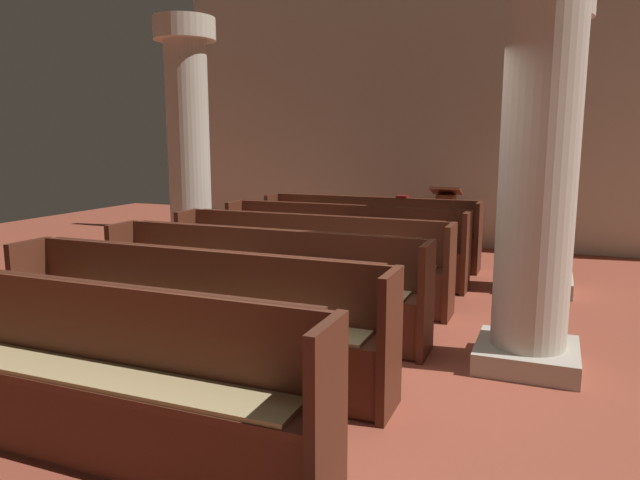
% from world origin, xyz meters
% --- Properties ---
extents(ground_plane, '(19.20, 19.20, 0.00)m').
position_xyz_m(ground_plane, '(0.00, 0.00, 0.00)').
color(ground_plane, '#9E4733').
extents(back_wall, '(10.00, 0.16, 4.50)m').
position_xyz_m(back_wall, '(0.00, 6.08, 2.25)').
color(back_wall, beige).
rests_on(back_wall, ground).
extents(pew_row_0, '(3.21, 0.47, 0.98)m').
position_xyz_m(pew_row_0, '(-0.82, 4.08, 0.52)').
color(pew_row_0, '#562819').
rests_on(pew_row_0, ground).
extents(pew_row_1, '(3.21, 0.46, 0.98)m').
position_xyz_m(pew_row_1, '(-0.82, 2.93, 0.52)').
color(pew_row_1, '#562819').
rests_on(pew_row_1, ground).
extents(pew_row_2, '(3.21, 0.47, 0.98)m').
position_xyz_m(pew_row_2, '(-0.82, 1.79, 0.52)').
color(pew_row_2, '#562819').
rests_on(pew_row_2, ground).
extents(pew_row_3, '(3.21, 0.46, 0.98)m').
position_xyz_m(pew_row_3, '(-0.82, 0.64, 0.52)').
color(pew_row_3, '#562819').
rests_on(pew_row_3, ground).
extents(pew_row_4, '(3.21, 0.46, 0.98)m').
position_xyz_m(pew_row_4, '(-0.82, -0.50, 0.52)').
color(pew_row_4, '#562819').
rests_on(pew_row_4, ground).
extents(pew_row_5, '(3.21, 0.47, 0.98)m').
position_xyz_m(pew_row_5, '(-0.82, -1.64, 0.52)').
color(pew_row_5, '#562819').
rests_on(pew_row_5, ground).
extents(pillar_aisle_side, '(0.85, 0.85, 3.46)m').
position_xyz_m(pillar_aisle_side, '(1.57, 3.34, 1.80)').
color(pillar_aisle_side, '#B6AD9A').
rests_on(pillar_aisle_side, ground).
extents(pillar_far_side, '(0.85, 0.85, 3.46)m').
position_xyz_m(pillar_far_side, '(-3.16, 2.98, 1.80)').
color(pillar_far_side, '#B6AD9A').
rests_on(pillar_far_side, ground).
extents(pillar_aisle_rear, '(0.85, 0.85, 3.46)m').
position_xyz_m(pillar_aisle_rear, '(1.57, 0.72, 1.80)').
color(pillar_aisle_rear, '#B6AD9A').
rests_on(pillar_aisle_rear, ground).
extents(lectern, '(0.48, 0.45, 1.08)m').
position_xyz_m(lectern, '(0.08, 5.32, 0.45)').
color(lectern, '#562B1A').
rests_on(lectern, ground).
extents(hymn_book, '(0.16, 0.18, 0.03)m').
position_xyz_m(hymn_book, '(-0.37, 4.27, 0.99)').
color(hymn_book, maroon).
rests_on(hymn_book, pew_row_0).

